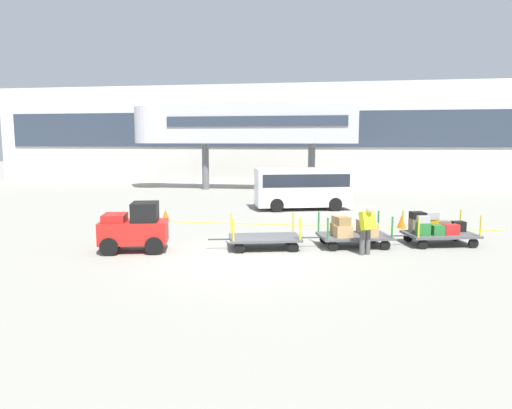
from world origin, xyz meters
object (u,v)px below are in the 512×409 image
(baggage_handler, at_px, (367,228))
(shuttle_van, at_px, (303,185))
(baggage_tug, at_px, (135,228))
(safety_cone_near, at_px, (402,221))
(baggage_cart_middle, at_px, (354,231))
(safety_cone_far, at_px, (166,215))
(baggage_cart_lead, at_px, (264,238))
(baggage_cart_tail, at_px, (436,229))

(baggage_handler, xyz_separation_m, shuttle_van, (-2.72, 9.83, 0.37))
(baggage_tug, xyz_separation_m, safety_cone_near, (8.92, 5.79, -0.48))
(baggage_cart_middle, height_order, shuttle_van, shuttle_van)
(baggage_cart_middle, distance_m, safety_cone_far, 8.81)
(baggage_cart_lead, relative_size, baggage_handler, 1.97)
(safety_cone_near, bearing_deg, shuttle_van, 132.65)
(baggage_tug, relative_size, baggage_handler, 1.48)
(baggage_cart_lead, height_order, baggage_cart_tail, baggage_cart_tail)
(baggage_handler, bearing_deg, baggage_cart_middle, 106.79)
(safety_cone_far, bearing_deg, baggage_handler, -30.54)
(baggage_cart_tail, bearing_deg, safety_cone_far, 164.72)
(baggage_tug, bearing_deg, baggage_cart_lead, 15.37)
(baggage_tug, distance_m, baggage_handler, 7.29)
(baggage_tug, xyz_separation_m, shuttle_van, (4.53, 10.55, 0.48))
(shuttle_van, relative_size, safety_cone_far, 9.35)
(shuttle_van, bearing_deg, baggage_cart_middle, -74.69)
(baggage_handler, relative_size, safety_cone_near, 2.84)
(baggage_cart_middle, xyz_separation_m, baggage_cart_tail, (2.77, 0.81, 0.02))
(baggage_cart_tail, height_order, baggage_handler, baggage_handler)
(baggage_cart_middle, xyz_separation_m, baggage_handler, (0.35, -1.16, 0.34))
(baggage_cart_tail, relative_size, baggage_handler, 1.97)
(baggage_cart_middle, distance_m, baggage_handler, 1.26)
(baggage_handler, bearing_deg, shuttle_van, 105.49)
(shuttle_van, bearing_deg, baggage_cart_lead, -93.14)
(baggage_tug, bearing_deg, shuttle_van, 66.78)
(baggage_handler, bearing_deg, safety_cone_near, 71.76)
(baggage_cart_lead, bearing_deg, shuttle_van, 86.86)
(shuttle_van, distance_m, safety_cone_near, 6.55)
(safety_cone_near, bearing_deg, baggage_handler, -108.24)
(baggage_cart_lead, bearing_deg, baggage_cart_middle, 15.25)
(baggage_tug, height_order, baggage_cart_lead, baggage_tug)
(baggage_cart_tail, distance_m, shuttle_van, 9.41)
(shuttle_van, xyz_separation_m, safety_cone_far, (-5.60, -4.92, -0.96))
(baggage_tug, relative_size, shuttle_van, 0.45)
(baggage_cart_middle, distance_m, shuttle_van, 9.01)
(baggage_cart_tail, height_order, safety_cone_far, baggage_cart_tail)
(baggage_cart_tail, xyz_separation_m, baggage_handler, (-2.42, -1.98, 0.32))
(baggage_cart_middle, bearing_deg, shuttle_van, 105.31)
(baggage_tug, xyz_separation_m, baggage_cart_middle, (6.90, 1.89, -0.23))
(baggage_tug, bearing_deg, baggage_cart_tail, 15.61)
(baggage_cart_lead, relative_size, safety_cone_near, 5.61)
(baggage_cart_tail, bearing_deg, safety_cone_near, 103.70)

